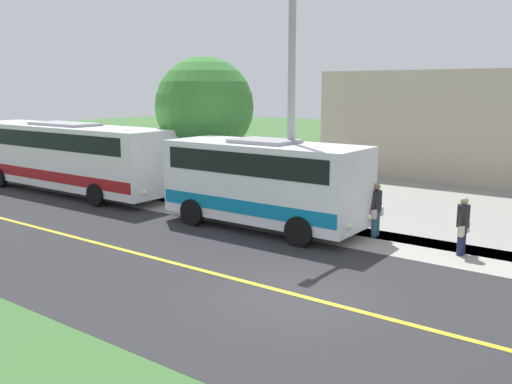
{
  "coord_description": "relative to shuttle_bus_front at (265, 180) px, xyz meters",
  "views": [
    {
      "loc": [
        9.88,
        5.98,
        4.6
      ],
      "look_at": [
        -3.5,
        -3.79,
        1.4
      ],
      "focal_mm": 38.25,
      "sensor_mm": 36.0,
      "label": 1
    }
  ],
  "objects": [
    {
      "name": "street_light_pole",
      "position": [
        -0.34,
        0.71,
        2.62
      ],
      "size": [
        1.97,
        0.24,
        7.64
      ],
      "color": "#9E9EA3",
      "rests_on": "ground"
    },
    {
      "name": "pedestrian_waiting",
      "position": [
        -1.13,
        3.45,
        -0.71
      ],
      "size": [
        0.72,
        0.34,
        1.68
      ],
      "color": "#335972",
      "rests_on": "ground"
    },
    {
      "name": "tree_curbside",
      "position": [
        -2.87,
        -5.1,
        2.17
      ],
      "size": [
        4.12,
        4.12,
        5.85
      ],
      "color": "brown",
      "rests_on": "ground"
    },
    {
      "name": "road_surface",
      "position": [
        4.53,
        4.2,
        -1.61
      ],
      "size": [
        8.0,
        100.0,
        0.01
      ],
      "primitive_type": "cube",
      "color": "#28282B",
      "rests_on": "ground"
    },
    {
      "name": "road_centre_line",
      "position": [
        4.53,
        4.2,
        -1.6
      ],
      "size": [
        0.16,
        100.0,
        0.0
      ],
      "primitive_type": "cube",
      "color": "gold",
      "rests_on": "ground"
    },
    {
      "name": "transit_bus_rear",
      "position": [
        0.0,
        -10.72,
        0.08
      ],
      "size": [
        2.71,
        11.45,
        3.07
      ],
      "color": "white",
      "rests_on": "ground"
    },
    {
      "name": "sidewalk",
      "position": [
        -0.67,
        4.2,
        -1.61
      ],
      "size": [
        2.4,
        100.0,
        0.01
      ],
      "primitive_type": "cube",
      "color": "#9E9991",
      "rests_on": "ground"
    },
    {
      "name": "pedestrian_with_bags",
      "position": [
        -0.75,
        6.19,
        -0.73
      ],
      "size": [
        0.72,
        0.34,
        1.64
      ],
      "color": "#1E2347",
      "rests_on": "ground"
    },
    {
      "name": "ground_plane",
      "position": [
        4.53,
        4.2,
        -1.61
      ],
      "size": [
        120.0,
        120.0,
        0.0
      ],
      "primitive_type": "plane",
      "color": "#3D6633"
    },
    {
      "name": "shuttle_bus_front",
      "position": [
        0.0,
        0.0,
        0.0
      ],
      "size": [
        2.71,
        6.93,
        2.93
      ],
      "color": "white",
      "rests_on": "ground"
    }
  ]
}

